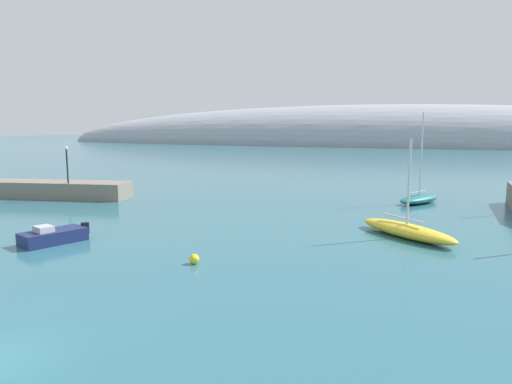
% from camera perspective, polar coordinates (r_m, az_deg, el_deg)
% --- Properties ---
extents(breakwater_rocks, '(19.86, 7.95, 1.78)m').
position_cam_1_polar(breakwater_rocks, '(56.36, -24.81, 0.33)').
color(breakwater_rocks, gray).
rests_on(breakwater_rocks, ground).
extents(distant_ridge, '(297.62, 51.57, 33.06)m').
position_cam_1_polar(distant_ridge, '(197.94, 12.82, 5.69)').
color(distant_ridge, '#999EA8').
rests_on(distant_ridge, ground).
extents(sailboat_yellow_mid_mooring, '(7.84, 6.93, 7.00)m').
position_cam_1_polar(sailboat_yellow_mid_mooring, '(34.50, 18.13, -4.49)').
color(sailboat_yellow_mid_mooring, yellow).
rests_on(sailboat_yellow_mid_mooring, water).
extents(sailboat_teal_outer_mooring, '(4.66, 6.20, 9.18)m').
position_cam_1_polar(sailboat_teal_outer_mooring, '(49.88, 19.51, -0.73)').
color(sailboat_teal_outer_mooring, '#1E6B70').
rests_on(sailboat_teal_outer_mooring, water).
extents(motorboat_navy_foreground, '(3.17, 4.70, 1.27)m').
position_cam_1_polar(motorboat_navy_foreground, '(34.09, -23.75, -5.00)').
color(motorboat_navy_foreground, navy).
rests_on(motorboat_navy_foreground, water).
extents(mooring_buoy_yellow, '(0.58, 0.58, 0.58)m').
position_cam_1_polar(mooring_buoy_yellow, '(26.88, -7.65, -8.21)').
color(mooring_buoy_yellow, yellow).
rests_on(mooring_buoy_yellow, water).
extents(harbor_lamp_post, '(0.36, 0.36, 3.93)m').
position_cam_1_polar(harbor_lamp_post, '(52.72, -22.33, 3.64)').
color(harbor_lamp_post, black).
rests_on(harbor_lamp_post, breakwater_rocks).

